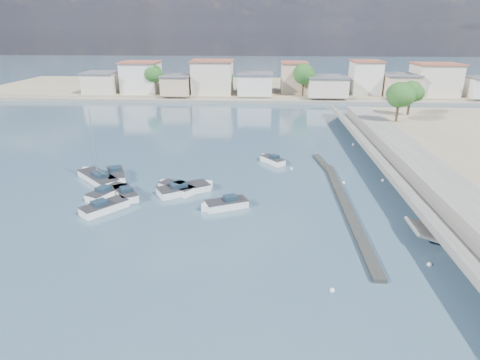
% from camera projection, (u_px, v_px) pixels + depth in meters
% --- Properties ---
extents(ground, '(400.00, 400.00, 0.00)m').
position_uv_depth(ground, '(273.00, 135.00, 69.87)').
color(ground, '#2A4654').
rests_on(ground, ground).
extents(seawall_walkway, '(5.00, 90.00, 1.80)m').
position_uv_depth(seawall_walkway, '(449.00, 192.00, 43.38)').
color(seawall_walkway, slate).
rests_on(seawall_walkway, ground).
extents(breakwater, '(2.00, 31.02, 0.35)m').
position_uv_depth(breakwater, '(341.00, 197.00, 43.98)').
color(breakwater, black).
rests_on(breakwater, ground).
extents(far_shore_land, '(160.00, 40.00, 1.40)m').
position_uv_depth(far_shore_land, '(270.00, 88.00, 118.10)').
color(far_shore_land, gray).
rests_on(far_shore_land, ground).
extents(far_shore_quay, '(160.00, 2.50, 0.80)m').
position_uv_depth(far_shore_quay, '(271.00, 102.00, 98.63)').
color(far_shore_quay, slate).
rests_on(far_shore_quay, ground).
extents(far_town, '(113.01, 12.80, 8.35)m').
position_uv_depth(far_town, '(313.00, 80.00, 101.95)').
color(far_town, beige).
rests_on(far_town, far_shore_land).
extents(shore_trees, '(74.56, 38.32, 7.92)m').
position_uv_depth(shore_trees, '(307.00, 79.00, 93.40)').
color(shore_trees, '#38281E').
rests_on(shore_trees, ground).
extents(motorboat_a, '(3.90, 4.63, 1.48)m').
position_uv_depth(motorboat_a, '(125.00, 193.00, 44.44)').
color(motorboat_a, white).
rests_on(motorboat_a, ground).
extents(motorboat_b, '(4.48, 4.83, 1.48)m').
position_uv_depth(motorboat_b, '(107.00, 207.00, 41.08)').
color(motorboat_b, white).
rests_on(motorboat_b, ground).
extents(motorboat_c, '(4.69, 4.04, 1.48)m').
position_uv_depth(motorboat_c, '(175.00, 188.00, 45.91)').
color(motorboat_c, white).
rests_on(motorboat_c, ground).
extents(motorboat_d, '(4.84, 3.41, 1.48)m').
position_uv_depth(motorboat_d, '(224.00, 205.00, 41.55)').
color(motorboat_d, white).
rests_on(motorboat_d, ground).
extents(motorboat_e, '(3.77, 5.13, 1.48)m').
position_uv_depth(motorboat_e, '(109.00, 192.00, 44.68)').
color(motorboat_e, white).
rests_on(motorboat_e, ground).
extents(motorboat_f, '(3.55, 3.88, 1.48)m').
position_uv_depth(motorboat_f, '(272.00, 160.00, 55.38)').
color(motorboat_f, white).
rests_on(motorboat_f, ground).
extents(motorboat_g, '(3.78, 5.50, 1.48)m').
position_uv_depth(motorboat_g, '(116.00, 176.00, 49.57)').
color(motorboat_g, white).
rests_on(motorboat_g, ground).
extents(motorboat_h, '(6.13, 4.99, 1.48)m').
position_uv_depth(motorboat_h, '(186.00, 189.00, 45.55)').
color(motorboat_h, white).
rests_on(motorboat_h, ground).
extents(sailboat, '(6.53, 6.38, 9.00)m').
position_uv_depth(sailboat, '(97.00, 177.00, 49.06)').
color(sailboat, white).
rests_on(sailboat, ground).
extents(mooring_buoys, '(11.28, 38.87, 0.37)m').
position_uv_depth(mooring_buoys, '(351.00, 191.00, 45.76)').
color(mooring_buoys, white).
rests_on(mooring_buoys, ground).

